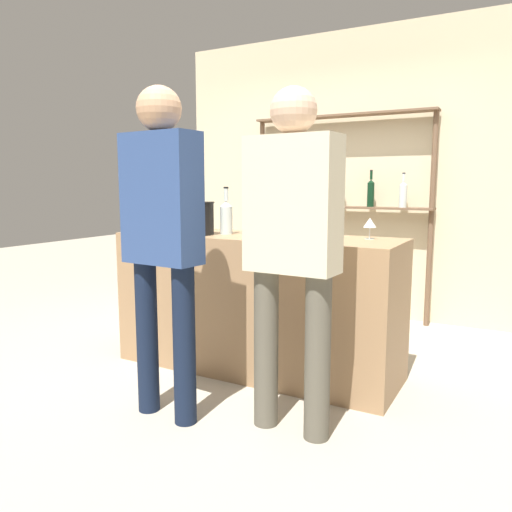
# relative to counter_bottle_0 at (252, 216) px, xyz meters

# --- Properties ---
(ground_plane) EXTENTS (16.00, 16.00, 0.00)m
(ground_plane) POSITION_rel_counter_bottle_0_xyz_m (0.12, -0.17, -1.08)
(ground_plane) COLOR #B2A893
(bar_counter) EXTENTS (2.00, 0.63, 0.96)m
(bar_counter) POSITION_rel_counter_bottle_0_xyz_m (0.12, -0.17, -0.60)
(bar_counter) COLOR #997551
(bar_counter) RESTS_ON ground_plane
(back_wall) EXTENTS (3.60, 0.12, 2.80)m
(back_wall) POSITION_rel_counter_bottle_0_xyz_m (0.12, 1.75, 0.32)
(back_wall) COLOR beige
(back_wall) RESTS_ON ground_plane
(back_shelf) EXTENTS (1.79, 0.18, 1.98)m
(back_shelf) POSITION_rel_counter_bottle_0_xyz_m (0.12, 1.57, 0.20)
(back_shelf) COLOR brown
(back_shelf) RESTS_ON ground_plane
(counter_bottle_0) EXTENTS (0.07, 0.07, 0.32)m
(counter_bottle_0) POSITION_rel_counter_bottle_0_xyz_m (0.00, 0.00, 0.00)
(counter_bottle_0) COLOR #0F1956
(counter_bottle_0) RESTS_ON bar_counter
(counter_bottle_1) EXTENTS (0.08, 0.08, 0.34)m
(counter_bottle_1) POSITION_rel_counter_bottle_0_xyz_m (-0.61, -0.22, 0.02)
(counter_bottle_1) COLOR silver
(counter_bottle_1) RESTS_ON bar_counter
(counter_bottle_2) EXTENTS (0.09, 0.09, 0.32)m
(counter_bottle_2) POSITION_rel_counter_bottle_0_xyz_m (-0.60, -0.11, 0.01)
(counter_bottle_2) COLOR #0F1956
(counter_bottle_2) RESTS_ON bar_counter
(counter_bottle_3) EXTENTS (0.09, 0.09, 0.35)m
(counter_bottle_3) POSITION_rel_counter_bottle_0_xyz_m (0.47, -0.12, 0.01)
(counter_bottle_3) COLOR black
(counter_bottle_3) RESTS_ON bar_counter
(counter_bottle_4) EXTENTS (0.09, 0.09, 0.33)m
(counter_bottle_4) POSITION_rel_counter_bottle_0_xyz_m (-0.11, -0.19, 0.01)
(counter_bottle_4) COLOR silver
(counter_bottle_4) RESTS_ON bar_counter
(counter_bottle_5) EXTENTS (0.08, 0.08, 0.37)m
(counter_bottle_5) POSITION_rel_counter_bottle_0_xyz_m (0.48, -0.34, 0.02)
(counter_bottle_5) COLOR #0F1956
(counter_bottle_5) RESTS_ON bar_counter
(wine_glass) EXTENTS (0.08, 0.08, 0.14)m
(wine_glass) POSITION_rel_counter_bottle_0_xyz_m (0.88, -0.02, -0.02)
(wine_glass) COLOR silver
(wine_glass) RESTS_ON bar_counter
(ice_bucket) EXTENTS (0.22, 0.22, 0.23)m
(ice_bucket) POSITION_rel_counter_bottle_0_xyz_m (-0.26, -0.31, -0.00)
(ice_bucket) COLOR black
(ice_bucket) RESTS_ON bar_counter
(cork_jar) EXTENTS (0.12, 0.12, 0.15)m
(cork_jar) POSITION_rel_counter_bottle_0_xyz_m (0.07, -0.10, -0.05)
(cork_jar) COLOR silver
(cork_jar) RESTS_ON bar_counter
(customer_center) EXTENTS (0.46, 0.24, 1.82)m
(customer_center) POSITION_rel_counter_bottle_0_xyz_m (0.03, -1.06, 0.00)
(customer_center) COLOR #121C33
(customer_center) RESTS_ON ground_plane
(customer_right) EXTENTS (0.48, 0.23, 1.78)m
(customer_right) POSITION_rel_counter_bottle_0_xyz_m (0.72, -0.88, -0.03)
(customer_right) COLOR #575347
(customer_right) RESTS_ON ground_plane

